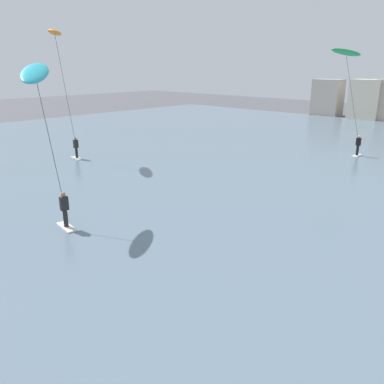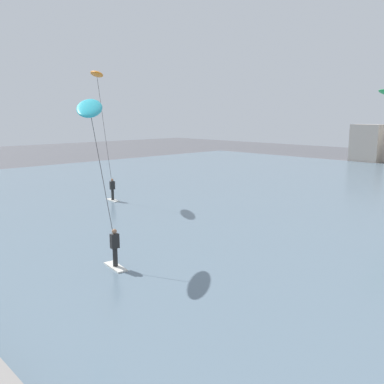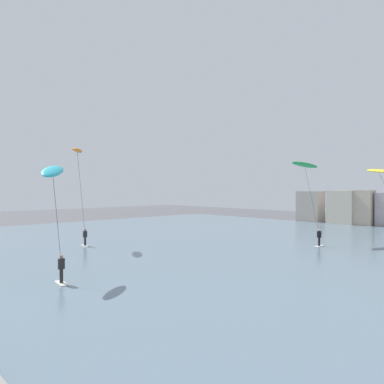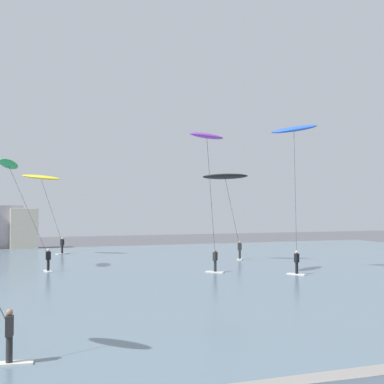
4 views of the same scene
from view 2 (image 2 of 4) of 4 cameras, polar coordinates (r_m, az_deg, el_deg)
The scene contains 2 objects.
kitesurfer_cyan at distance 18.85m, azimuth -13.47°, elevation 9.43°, with size 4.69×2.81×7.19m.
kitesurfer_orange at distance 31.87m, azimuth -12.63°, elevation 13.72°, with size 3.71×2.36×9.41m.
Camera 2 is at (8.25, 0.95, 6.31)m, focal length 39.07 mm.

